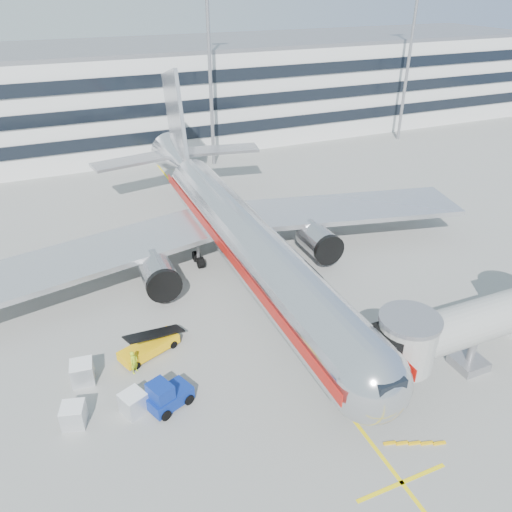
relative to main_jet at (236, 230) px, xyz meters
name	(u,v)px	position (x,y,z in m)	size (l,w,h in m)	color
ground	(291,338)	(0.00, -11.72, -4.23)	(180.00, 180.00, 0.00)	gray
lead_in_line	(244,277)	(0.00, -1.72, -4.23)	(0.25, 70.00, 0.01)	yellow
stop_bar	(402,483)	(0.00, -25.72, -4.23)	(6.00, 0.25, 0.01)	yellow
main_jet	(236,230)	(0.00, 0.00, 0.00)	(50.95, 48.70, 16.06)	silver
jet_bridge	(497,318)	(12.18, -19.72, -0.36)	(17.80, 4.50, 7.00)	silver
terminal	(134,95)	(0.00, 46.23, 3.57)	(150.00, 24.25, 15.60)	silver
light_mast_centre	(210,60)	(8.00, 30.28, 10.64)	(2.40, 1.20, 25.45)	gray
light_mast_east	(411,48)	(42.00, 30.28, 10.64)	(2.40, 1.20, 25.45)	gray
belt_loader	(149,346)	(-10.67, -9.09, -3.58)	(4.89, 3.26, 2.31)	#FAB70A
baggage_tug	(167,396)	(-10.75, -14.89, -3.27)	(3.37, 2.76, 2.21)	navy
cargo_container_left	(82,372)	(-15.59, -10.23, -3.42)	(1.69, 1.69, 1.62)	silver
cargo_container_right	(133,403)	(-12.86, -14.47, -3.46)	(1.91, 1.91, 1.54)	silver
cargo_container_front	(74,415)	(-16.55, -13.99, -3.47)	(1.75, 1.75, 1.51)	silver
ramp_worker	(134,362)	(-12.07, -10.73, -3.30)	(0.68, 0.45, 1.86)	#B2D616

